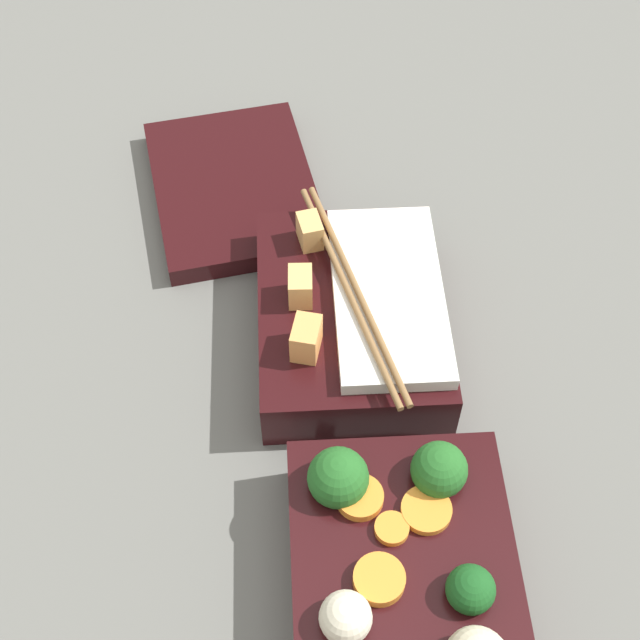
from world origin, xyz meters
name	(u,v)px	position (x,y,z in m)	size (l,w,h in m)	color
ground_plane	(401,472)	(0.00, 0.00, 0.00)	(3.00, 3.00, 0.00)	slate
bento_tray_vegetable	(406,581)	(-0.09, 0.01, 0.03)	(0.19, 0.14, 0.08)	black
bento_tray_rice	(354,315)	(0.12, 0.03, 0.03)	(0.22, 0.14, 0.07)	black
bento_lid	(234,188)	(0.29, 0.12, 0.01)	(0.19, 0.14, 0.02)	black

